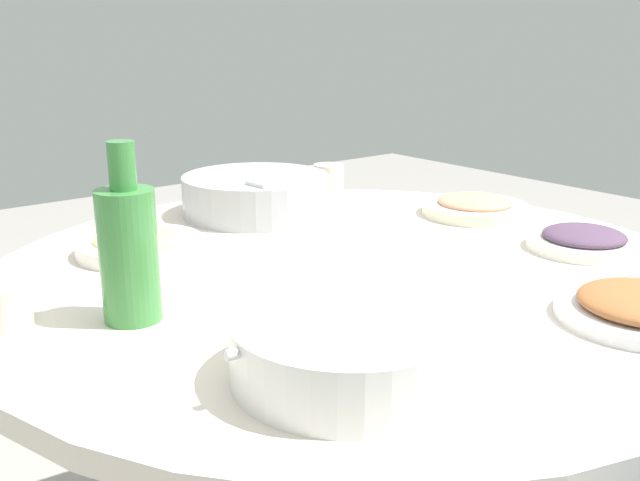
# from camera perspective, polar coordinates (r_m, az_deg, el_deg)

# --- Properties ---
(round_dining_table) EXTENTS (1.19, 1.19, 0.75)m
(round_dining_table) POSITION_cam_1_polar(r_m,az_deg,el_deg) (1.22, 2.45, -7.39)
(round_dining_table) COLOR #99999E
(round_dining_table) RESTS_ON ground
(rice_bowl) EXTENTS (0.31, 0.31, 0.09)m
(rice_bowl) POSITION_cam_1_polar(r_m,az_deg,el_deg) (1.50, -5.09, 3.71)
(rice_bowl) COLOR #B2B5BA
(rice_bowl) RESTS_ON round_dining_table
(soup_bowl) EXTENTS (0.29, 0.26, 0.07)m
(soup_bowl) POSITION_cam_1_polar(r_m,az_deg,el_deg) (0.80, 2.22, -8.67)
(soup_bowl) COLOR white
(soup_bowl) RESTS_ON round_dining_table
(dish_eggplant) EXTENTS (0.20, 0.20, 0.04)m
(dish_eggplant) POSITION_cam_1_polar(r_m,az_deg,el_deg) (1.34, 20.22, 0.03)
(dish_eggplant) COLOR white
(dish_eggplant) RESTS_ON round_dining_table
(dish_noodles) EXTENTS (0.22, 0.22, 0.04)m
(dish_noodles) POSITION_cam_1_polar(r_m,az_deg,el_deg) (1.28, -14.13, -0.25)
(dish_noodles) COLOR white
(dish_noodles) RESTS_ON round_dining_table
(dish_shrimp) EXTENTS (0.22, 0.22, 0.04)m
(dish_shrimp) POSITION_cam_1_polar(r_m,az_deg,el_deg) (1.53, 12.20, 2.66)
(dish_shrimp) COLOR silver
(dish_shrimp) RESTS_ON round_dining_table
(green_bottle) EXTENTS (0.08, 0.08, 0.24)m
(green_bottle) POSITION_cam_1_polar(r_m,az_deg,el_deg) (0.97, -14.97, -0.75)
(green_bottle) COLOR #3E883F
(green_bottle) RESTS_ON round_dining_table
(tea_cup_near) EXTENTS (0.07, 0.07, 0.07)m
(tea_cup_near) POSITION_cam_1_polar(r_m,az_deg,el_deg) (1.68, 0.69, 4.85)
(tea_cup_near) COLOR beige
(tea_cup_near) RESTS_ON round_dining_table
(tea_cup_far) EXTENTS (0.06, 0.06, 0.06)m
(tea_cup_far) POSITION_cam_1_polar(r_m,az_deg,el_deg) (1.02, -23.70, -4.77)
(tea_cup_far) COLOR beige
(tea_cup_far) RESTS_ON round_dining_table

